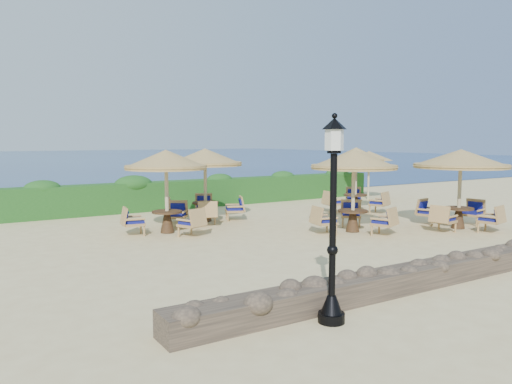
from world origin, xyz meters
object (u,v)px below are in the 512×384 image
(lamp_post, at_px, (333,229))
(cafe_set_3, at_px, (205,172))
(extra_parasol, at_px, (369,156))
(cafe_set_2, at_px, (166,175))
(cafe_set_0, at_px, (354,173))
(cafe_set_1, at_px, (460,172))
(cafe_set_4, at_px, (356,169))

(lamp_post, relative_size, cafe_set_3, 1.16)
(lamp_post, bearing_deg, cafe_set_3, 74.99)
(extra_parasol, bearing_deg, cafe_set_2, -165.06)
(lamp_post, xyz_separation_m, extra_parasol, (12.60, 12.00, 0.62))
(cafe_set_2, height_order, cafe_set_3, same)
(cafe_set_2, bearing_deg, cafe_set_0, -30.06)
(cafe_set_0, distance_m, cafe_set_1, 3.72)
(lamp_post, height_order, cafe_set_2, lamp_post)
(cafe_set_0, xyz_separation_m, cafe_set_1, (3.44, -1.41, -0.02))
(extra_parasol, height_order, cafe_set_1, cafe_set_1)
(cafe_set_2, bearing_deg, cafe_set_3, 34.68)
(lamp_post, bearing_deg, cafe_set_1, 25.42)
(cafe_set_0, height_order, cafe_set_2, same)
(cafe_set_1, xyz_separation_m, cafe_set_2, (-8.60, 4.40, -0.02))
(cafe_set_2, bearing_deg, extra_parasol, 14.94)
(cafe_set_0, bearing_deg, extra_parasol, 42.45)
(cafe_set_0, bearing_deg, cafe_set_4, 46.04)
(cafe_set_1, bearing_deg, extra_parasol, 66.44)
(extra_parasol, xyz_separation_m, cafe_set_2, (-11.91, -3.18, -0.30))
(cafe_set_0, xyz_separation_m, cafe_set_4, (3.34, 3.46, -0.13))
(cafe_set_4, bearing_deg, cafe_set_2, -176.84)
(cafe_set_0, bearing_deg, cafe_set_2, 149.94)
(cafe_set_3, bearing_deg, lamp_post, -105.01)
(cafe_set_0, bearing_deg, cafe_set_3, 125.17)
(cafe_set_2, xyz_separation_m, cafe_set_4, (8.50, 0.47, -0.09))
(extra_parasol, height_order, cafe_set_2, cafe_set_2)
(extra_parasol, relative_size, cafe_set_2, 0.88)
(cafe_set_1, relative_size, cafe_set_2, 1.12)
(extra_parasol, relative_size, cafe_set_1, 0.78)
(cafe_set_0, xyz_separation_m, cafe_set_3, (-3.11, 4.41, -0.11))
(extra_parasol, bearing_deg, cafe_set_1, -113.56)
(lamp_post, relative_size, cafe_set_2, 1.21)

